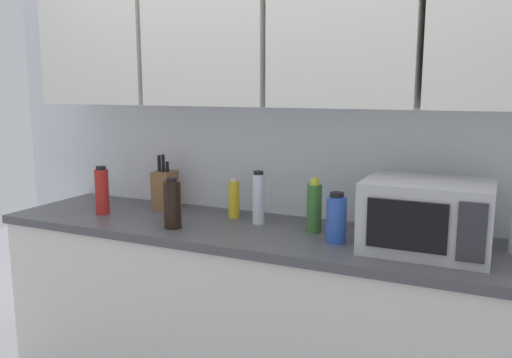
% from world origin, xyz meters
% --- Properties ---
extents(wall_back_with_cabinets, '(3.48, 0.38, 2.60)m').
position_xyz_m(wall_back_with_cabinets, '(0.00, -0.07, 1.58)').
color(wall_back_with_cabinets, white).
rests_on(wall_back_with_cabinets, ground_plane).
extents(counter_run, '(2.61, 0.63, 0.90)m').
position_xyz_m(counter_run, '(0.00, -0.30, 0.45)').
color(counter_run, white).
rests_on(counter_run, ground_plane).
extents(microwave, '(0.48, 0.37, 0.28)m').
position_xyz_m(microwave, '(0.70, -0.32, 1.04)').
color(microwave, '#B7B7BC').
rests_on(microwave, counter_run).
extents(knife_block, '(0.10, 0.12, 0.29)m').
position_xyz_m(knife_block, '(-0.65, -0.13, 1.00)').
color(knife_block, brown).
rests_on(knife_block, counter_run).
extents(bottle_red_sauce, '(0.07, 0.07, 0.24)m').
position_xyz_m(bottle_red_sauce, '(-0.87, -0.37, 1.02)').
color(bottle_red_sauce, red).
rests_on(bottle_red_sauce, counter_run).
extents(bottle_yellow_mustard, '(0.06, 0.06, 0.20)m').
position_xyz_m(bottle_yellow_mustard, '(-0.23, -0.16, 0.99)').
color(bottle_yellow_mustard, gold).
rests_on(bottle_yellow_mustard, counter_run).
extents(bottle_clear_tall, '(0.06, 0.06, 0.25)m').
position_xyz_m(bottle_clear_tall, '(-0.07, -0.21, 1.02)').
color(bottle_clear_tall, silver).
rests_on(bottle_clear_tall, counter_run).
extents(bottle_soy_dark, '(0.08, 0.08, 0.23)m').
position_xyz_m(bottle_soy_dark, '(-0.39, -0.45, 1.01)').
color(bottle_soy_dark, black).
rests_on(bottle_soy_dark, counter_run).
extents(bottle_green_oil, '(0.07, 0.07, 0.24)m').
position_xyz_m(bottle_green_oil, '(0.22, -0.24, 1.01)').
color(bottle_green_oil, '#386B2D').
rests_on(bottle_green_oil, counter_run).
extents(bottle_blue_cleaner, '(0.08, 0.08, 0.21)m').
position_xyz_m(bottle_blue_cleaner, '(0.35, -0.36, 1.00)').
color(bottle_blue_cleaner, '#2D56B7').
rests_on(bottle_blue_cleaner, counter_run).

